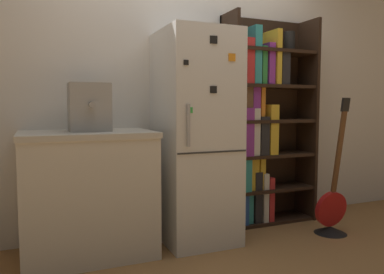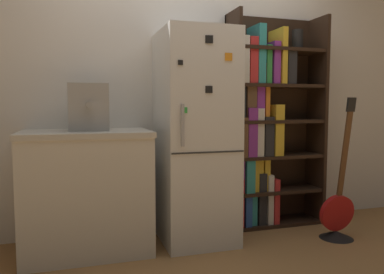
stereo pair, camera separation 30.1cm
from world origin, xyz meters
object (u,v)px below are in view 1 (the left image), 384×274
Objects in this scene: guitar at (331,214)px; espresso_machine at (89,107)px; bookshelf at (258,125)px; refrigerator at (195,137)px.

espresso_machine is at bearing 169.63° from guitar.
guitar is at bearing -52.15° from bookshelf.
refrigerator is 0.86m from espresso_machine.
bookshelf is at bearing 14.79° from refrigerator.
espresso_machine is (-1.54, -0.17, 0.16)m from bookshelf.
guitar is at bearing -10.37° from espresso_machine.
refrigerator is 1.35m from guitar.
bookshelf reaches higher than espresso_machine.
espresso_machine is (-0.83, 0.02, 0.24)m from refrigerator.
bookshelf is 1.56m from espresso_machine.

